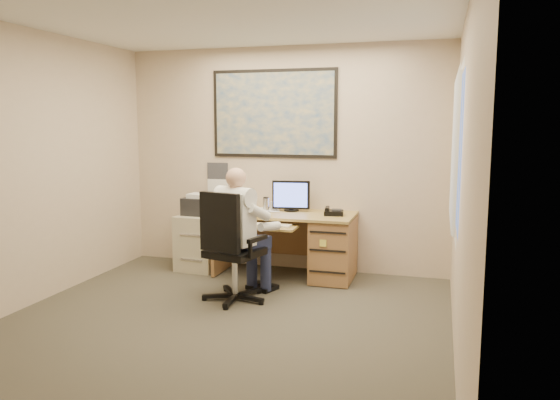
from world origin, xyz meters
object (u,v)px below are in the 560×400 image
(filing_cabinet, at_px, (201,236))
(office_chair, at_px, (234,270))
(desk, at_px, (314,240))
(person, at_px, (236,234))

(filing_cabinet, relative_size, office_chair, 0.83)
(desk, xyz_separation_m, filing_cabinet, (-1.42, 0.01, -0.04))
(person, bearing_deg, filing_cabinet, 150.97)
(desk, distance_m, filing_cabinet, 1.43)
(desk, bearing_deg, office_chair, -118.01)
(filing_cabinet, distance_m, person, 1.33)
(desk, height_order, filing_cabinet, desk)
(filing_cabinet, bearing_deg, office_chair, -48.00)
(desk, distance_m, person, 1.17)
(desk, bearing_deg, person, -120.50)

